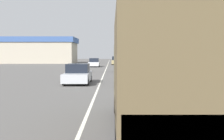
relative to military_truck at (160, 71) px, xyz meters
The scene contains 11 objects.
ground_plane 28.10m from the military_truck, 94.31° to the left, with size 180.00×180.00×0.00m, color #565451.
lane_centre_stripe 28.10m from the military_truck, 94.31° to the left, with size 0.12×120.00×0.00m.
sidewalk_right 28.12m from the military_truck, 85.11° to the left, with size 1.80×120.00×0.12m.
grass_strip_right 28.83m from the military_truck, 76.35° to the left, with size 7.00×120.00×0.02m.
military_truck is the anchor object (origin of this frame).
car_nearest_ahead 13.43m from the military_truck, 106.07° to the left, with size 1.75×4.25×1.41m.
car_second_ahead 26.30m from the military_truck, 90.02° to the left, with size 1.75×3.90×1.57m.
car_third_ahead 39.80m from the military_truck, 96.10° to the left, with size 1.71×4.29×1.44m.
car_fourth_ahead 49.21m from the military_truck, 90.54° to the left, with size 1.75×4.75×1.65m.
tree_far_right 22.62m from the military_truck, 72.67° to the left, with size 4.04×4.04×8.35m.
building_distant 62.08m from the military_truck, 108.26° to the left, with size 19.53×10.60×5.96m.
Camera 1 is at (0.86, 4.74, 2.10)m, focal length 45.00 mm.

